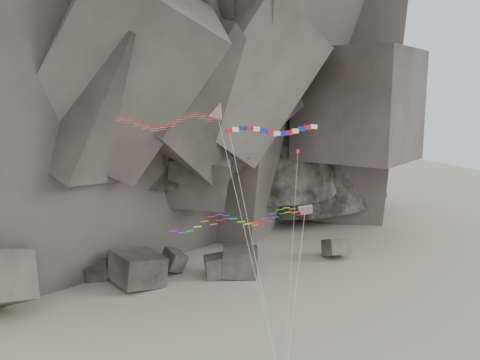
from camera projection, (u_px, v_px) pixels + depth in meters
name	position (u px, v px, depth m)	size (l,w,h in m)	color
headland	(118.00, 32.00, 112.59)	(110.00, 70.00, 84.00)	#574F47
boulder_field	(93.00, 279.00, 80.72)	(73.64, 15.20, 10.57)	#47423F
delta_kite	(164.00, 120.00, 50.56)	(14.07, 8.09, 28.76)	red
banner_kite	(272.00, 132.00, 52.50)	(9.11, 6.18, 26.49)	red
parafoil_kite	(237.00, 219.00, 53.23)	(15.88, 5.74, 17.94)	#B2CE0B
pennant_kite	(294.00, 208.00, 53.42)	(3.86, 4.26, 23.96)	red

